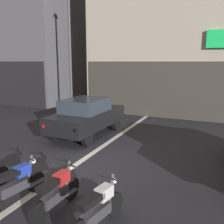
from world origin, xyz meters
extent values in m
plane|color=#232328|center=(0.00, 0.00, 0.00)|extent=(120.00, 120.00, 0.00)
cube|color=silver|center=(0.00, 6.00, 0.00)|extent=(0.20, 18.00, 0.01)
cube|color=#56565B|center=(-11.85, 12.13, 6.32)|extent=(9.95, 8.95, 12.63)
cube|color=#3E3A33|center=(1.42, 8.08, 1.60)|extent=(10.54, 0.10, 3.20)
cube|color=#1EE566|center=(3.61, 8.01, 4.32)|extent=(1.12, 0.16, 0.89)
cylinder|color=black|center=(-2.03, 4.54, 0.32)|extent=(0.20, 0.64, 0.64)
cylinder|color=black|center=(-0.48, 4.49, 0.32)|extent=(0.20, 0.64, 0.64)
cylinder|color=black|center=(-2.10, 1.94, 0.32)|extent=(0.20, 0.64, 0.64)
cylinder|color=black|center=(-0.55, 1.89, 0.32)|extent=(0.20, 0.64, 0.64)
cube|color=black|center=(-1.29, 3.22, 0.75)|extent=(1.87, 4.15, 0.66)
cube|color=#2D3842|center=(-1.29, 3.07, 1.36)|extent=(1.60, 2.01, 0.56)
cube|color=red|center=(-2.05, 1.21, 0.80)|extent=(0.14, 0.06, 0.12)
cube|color=red|center=(-0.64, 1.18, 0.80)|extent=(0.14, 0.06, 0.12)
cylinder|color=#47474C|center=(-4.52, 6.96, 3.43)|extent=(0.14, 0.14, 6.85)
cylinder|color=black|center=(-1.11, -1.77, 0.26)|extent=(0.16, 0.52, 0.52)
cylinder|color=black|center=(-0.03, -1.65, 0.26)|extent=(0.14, 0.52, 0.52)
cube|color=#38383D|center=(-0.12, -2.27, 0.37)|extent=(0.30, 0.76, 0.22)
cube|color=black|center=(-0.14, -2.43, 0.72)|extent=(0.30, 0.63, 0.12)
cube|color=#233DB7|center=(-0.08, -2.02, 0.70)|extent=(0.27, 0.39, 0.24)
cylinder|color=#4C4C51|center=(-0.05, -1.80, 0.63)|extent=(0.10, 0.24, 0.70)
cylinder|color=black|center=(-0.06, -1.88, 0.95)|extent=(0.55, 0.12, 0.04)
sphere|color=silver|center=(-0.03, -1.68, 0.80)|extent=(0.12, 0.12, 0.12)
cylinder|color=black|center=(1.00, -1.59, 0.26)|extent=(0.09, 0.52, 0.52)
cylinder|color=black|center=(0.97, -2.74, 0.26)|extent=(0.09, 0.52, 0.52)
cube|color=#38383D|center=(0.98, -2.22, 0.37)|extent=(0.22, 0.74, 0.22)
cube|color=black|center=(0.98, -2.38, 0.72)|extent=(0.24, 0.61, 0.12)
cube|color=red|center=(0.99, -1.96, 0.70)|extent=(0.23, 0.37, 0.24)
cylinder|color=#4C4C51|center=(1.00, -1.74, 0.63)|extent=(0.08, 0.24, 0.70)
cylinder|color=black|center=(0.99, -1.82, 0.95)|extent=(0.55, 0.05, 0.04)
sphere|color=silver|center=(1.00, -1.62, 0.80)|extent=(0.12, 0.12, 0.12)
cylinder|color=black|center=(2.19, -1.80, 0.26)|extent=(0.17, 0.52, 0.52)
cube|color=#38383D|center=(2.07, -2.41, 0.37)|extent=(0.33, 0.76, 0.22)
cube|color=black|center=(2.04, -2.57, 0.72)|extent=(0.33, 0.63, 0.12)
cube|color=silver|center=(2.12, -2.16, 0.70)|extent=(0.28, 0.39, 0.24)
cylinder|color=#4C4C51|center=(2.16, -1.94, 0.63)|extent=(0.11, 0.25, 0.70)
cylinder|color=black|center=(2.15, -2.02, 0.95)|extent=(0.55, 0.14, 0.04)
sphere|color=silver|center=(2.18, -1.82, 0.80)|extent=(0.12, 0.12, 0.12)
camera|label=1|loc=(4.10, -6.23, 3.20)|focal=40.62mm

